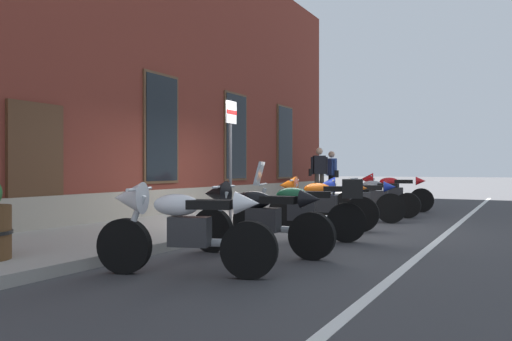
{
  "coord_description": "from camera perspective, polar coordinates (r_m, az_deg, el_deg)",
  "views": [
    {
      "loc": [
        -9.16,
        -4.45,
        1.17
      ],
      "look_at": [
        -0.24,
        0.31,
        1.14
      ],
      "focal_mm": 35.44,
      "sensor_mm": 36.0,
      "label": 1
    }
  ],
  "objects": [
    {
      "name": "motorcycle_black_sport",
      "position": [
        6.84,
        -0.19,
        -5.02
      ],
      "size": [
        0.62,
        2.08,
        1.0
      ],
      "color": "black",
      "rests_on": "ground_plane"
    },
    {
      "name": "pedestrian_dark_jacket",
      "position": [
        17.03,
        7.13,
        0.02
      ],
      "size": [
        0.48,
        0.55,
        1.75
      ],
      "color": "#38332D",
      "rests_on": "sidewalk"
    },
    {
      "name": "pedestrian_blue_top",
      "position": [
        17.59,
        8.54,
        -0.19
      ],
      "size": [
        0.49,
        0.55,
        1.65
      ],
      "color": "black",
      "rests_on": "sidewalk"
    },
    {
      "name": "motorcycle_green_touring",
      "position": [
        8.23,
        5.63,
        -4.21
      ],
      "size": [
        0.94,
        2.11,
        1.29
      ],
      "color": "black",
      "rests_on": "ground_plane"
    },
    {
      "name": "parking_sign",
      "position": [
        9.93,
        -2.88,
        3.16
      ],
      "size": [
        0.36,
        0.07,
        2.39
      ],
      "color": "#4C4C51",
      "rests_on": "sidewalk"
    },
    {
      "name": "sidewalk",
      "position": [
        10.96,
        -4.74,
        -5.59
      ],
      "size": [
        26.17,
        2.92,
        0.14
      ],
      "primitive_type": "cube",
      "color": "gray",
      "rests_on": "ground_plane"
    },
    {
      "name": "brick_pub_facade",
      "position": [
        14.53,
        -22.16,
        9.86
      ],
      "size": [
        20.17,
        7.39,
        7.25
      ],
      "color": "maroon",
      "rests_on": "ground_plane"
    },
    {
      "name": "motorcycle_blue_sport",
      "position": [
        11.23,
        11.01,
        -2.99
      ],
      "size": [
        0.82,
        1.98,
        1.0
      ],
      "color": "black",
      "rests_on": "ground_plane"
    },
    {
      "name": "motorcycle_white_sport",
      "position": [
        5.6,
        -8.77,
        -6.06
      ],
      "size": [
        0.81,
        1.98,
        1.03
      ],
      "color": "black",
      "rests_on": "ground_plane"
    },
    {
      "name": "motorcycle_orange_sport",
      "position": [
        9.74,
        7.05,
        -3.4
      ],
      "size": [
        0.66,
        2.11,
        1.03
      ],
      "color": "black",
      "rests_on": "ground_plane"
    },
    {
      "name": "ground_plane",
      "position": [
        10.25,
        2.18,
        -6.38
      ],
      "size": [
        140.0,
        140.0,
        0.0
      ],
      "primitive_type": "plane",
      "color": "#38383A"
    },
    {
      "name": "lane_stripe",
      "position": [
        9.32,
        20.32,
        -7.02
      ],
      "size": [
        26.17,
        0.12,
        0.01
      ],
      "primitive_type": "cube",
      "color": "silver",
      "rests_on": "ground_plane"
    },
    {
      "name": "motorcycle_grey_naked",
      "position": [
        12.69,
        13.37,
        -2.97
      ],
      "size": [
        0.62,
        2.08,
        0.95
      ],
      "color": "black",
      "rests_on": "ground_plane"
    },
    {
      "name": "motorcycle_red_sport",
      "position": [
        14.37,
        14.86,
        -2.2
      ],
      "size": [
        0.74,
        2.11,
        1.07
      ],
      "color": "black",
      "rests_on": "ground_plane"
    }
  ]
}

